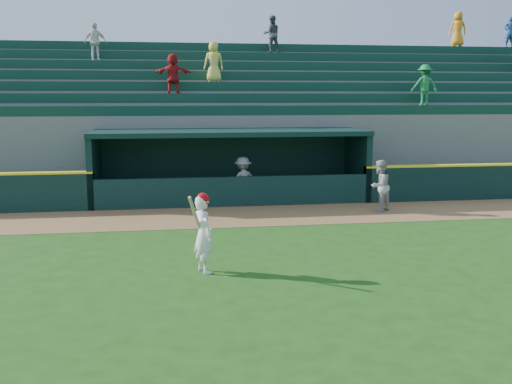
% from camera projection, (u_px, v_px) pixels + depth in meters
% --- Properties ---
extents(ground, '(120.00, 120.00, 0.00)m').
position_uv_depth(ground, '(267.00, 262.00, 12.58)').
color(ground, '#1E4B12').
rests_on(ground, ground).
extents(warning_track, '(40.00, 3.00, 0.01)m').
position_uv_depth(warning_track, '(240.00, 216.00, 17.36)').
color(warning_track, brown).
rests_on(warning_track, ground).
extents(dugout_player_front, '(1.01, 0.98, 1.64)m').
position_uv_depth(dugout_player_front, '(380.00, 186.00, 17.96)').
color(dugout_player_front, '#AAABA5').
rests_on(dugout_player_front, ground).
extents(dugout_player_inside, '(1.18, 0.92, 1.61)m').
position_uv_depth(dugout_player_inside, '(243.00, 180.00, 19.27)').
color(dugout_player_inside, gray).
rests_on(dugout_player_inside, ground).
extents(dugout, '(9.40, 2.80, 2.46)m').
position_uv_depth(dugout, '(229.00, 161.00, 20.17)').
color(dugout, slate).
rests_on(dugout, ground).
extents(stands, '(34.50, 6.30, 7.62)m').
position_uv_depth(stands, '(219.00, 125.00, 24.45)').
color(stands, slate).
rests_on(stands, ground).
extents(batter_at_plate, '(0.61, 0.80, 1.69)m').
position_uv_depth(batter_at_plate, '(203.00, 232.00, 11.72)').
color(batter_at_plate, white).
rests_on(batter_at_plate, ground).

